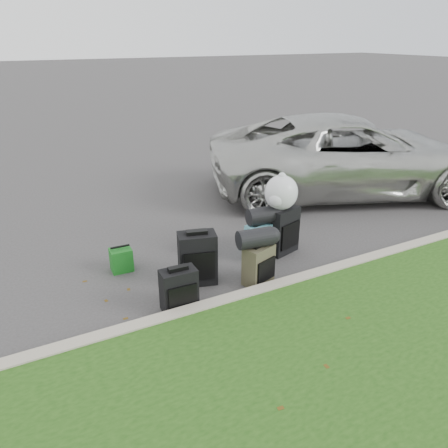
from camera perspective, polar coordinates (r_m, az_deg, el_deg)
name	(u,v)px	position (r m, az deg, el deg)	size (l,w,h in m)	color
ground	(236,261)	(6.51, 1.60, -4.90)	(120.00, 120.00, 0.00)	#383535
curb	(274,289)	(5.74, 6.51, -8.43)	(120.00, 0.18, 0.15)	#9E937F
suv	(349,155)	(9.55, 15.99, 8.70)	(2.66, 5.77, 1.60)	#B7B7B2
suitcase_small_black	(179,290)	(5.35, -5.91, -8.55)	(0.43, 0.24, 0.54)	black
suitcase_large_black_left	(197,258)	(5.84, -3.48, -4.49)	(0.50, 0.30, 0.72)	black
suitcase_olive	(258,265)	(5.87, 4.52, -5.32)	(0.40, 0.25, 0.55)	#373423
suitcase_teal	(258,241)	(6.53, 4.47, -2.27)	(0.37, 0.22, 0.53)	teal
suitcase_large_black_right	(282,230)	(6.71, 7.63, -0.80)	(0.48, 0.29, 0.72)	black
tote_green	(121,260)	(6.37, -13.26, -4.56)	(0.30, 0.24, 0.33)	#16641A
tote_navy	(198,243)	(6.77, -3.46, -2.48)	(0.26, 0.20, 0.28)	navy
duffel_left	(255,238)	(5.66, 4.10, -1.85)	(0.25, 0.25, 0.47)	black
duffel_right	(263,216)	(6.42, 5.11, 1.11)	(0.26, 0.26, 0.46)	black
trash_bag	(281,193)	(6.46, 7.48, 4.09)	(0.50, 0.50, 0.50)	white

